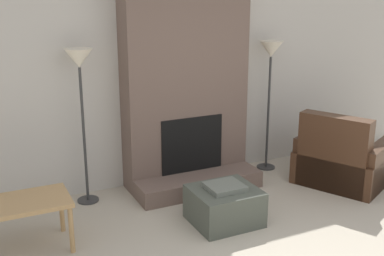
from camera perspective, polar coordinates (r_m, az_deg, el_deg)
name	(u,v)px	position (r m, az deg, el deg)	size (l,w,h in m)	color
wall_back	(178,73)	(5.73, -1.68, 6.57)	(7.06, 0.06, 2.60)	#BCB7AD
fireplace	(186,84)	(5.54, -0.67, 5.21)	(1.47, 0.75, 2.60)	brown
ottoman	(224,205)	(4.86, 3.85, -9.08)	(0.64, 0.58, 0.41)	#474C42
armchair	(342,161)	(6.05, 17.38, -3.79)	(1.30, 1.30, 0.89)	#422819
side_table	(22,207)	(4.51, -19.48, -8.84)	(0.82, 0.51, 0.48)	tan
floor_lamp_left	(80,72)	(5.08, -13.16, 6.47)	(0.29, 0.29, 1.68)	#333333
floor_lamp_right	(271,60)	(6.05, 9.31, 7.93)	(0.29, 0.29, 1.65)	#333333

